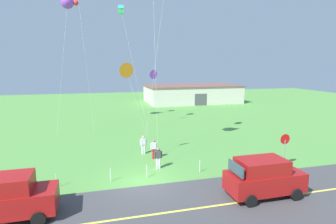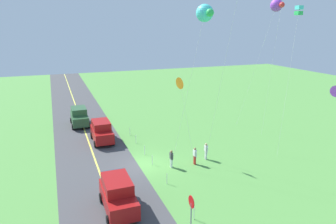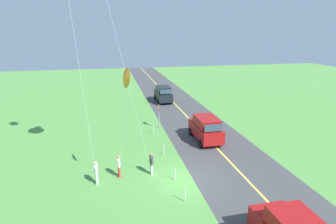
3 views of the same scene
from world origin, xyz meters
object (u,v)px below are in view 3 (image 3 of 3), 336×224
stop_sign (159,111)px  person_child_watcher (119,165)px  person_adult_companion (96,172)px  car_suv_foreground (206,128)px  kite_yellow_high (125,78)px  person_adult_near (151,163)px  car_parked_east_far (163,94)px

stop_sign → person_child_watcher: 9.89m
person_adult_companion → person_child_watcher: 1.56m
car_suv_foreground → person_adult_companion: 10.80m
person_child_watcher → kite_yellow_high: bearing=101.3°
person_adult_near → kite_yellow_high: bearing=142.1°
car_parked_east_far → person_adult_near: car_parked_east_far is taller
person_child_watcher → car_parked_east_far: bearing=-114.0°
stop_sign → person_adult_companion: size_ratio=1.60×
car_parked_east_far → person_adult_companion: size_ratio=2.75×
person_adult_near → car_parked_east_far: bearing=-12.5°
car_parked_east_far → person_adult_companion: car_parked_east_far is taller
kite_yellow_high → car_parked_east_far: bearing=-16.6°
car_parked_east_far → stop_sign: stop_sign is taller
person_child_watcher → car_suv_foreground: bearing=-153.4°
car_suv_foreground → car_parked_east_far: 14.62m
stop_sign → person_adult_companion: (-9.41, 5.85, -0.94)m
person_adult_near → person_adult_companion: (-0.45, 3.64, 0.00)m
car_suv_foreground → person_child_watcher: car_suv_foreground is taller
car_suv_foreground → stop_sign: bearing=40.9°
stop_sign → kite_yellow_high: size_ratio=0.33×
person_adult_companion → stop_sign: bearing=69.9°
person_adult_near → person_adult_companion: 3.67m
car_suv_foreground → person_child_watcher: bearing=120.7°
person_child_watcher → kite_yellow_high: (-2.14, -0.59, 6.23)m
person_adult_companion → kite_yellow_high: bearing=-25.4°
car_parked_east_far → person_child_watcher: bearing=160.1°
car_parked_east_far → kite_yellow_high: size_ratio=0.57×
car_suv_foreground → person_child_watcher: (-4.72, 7.95, -0.29)m
car_suv_foreground → person_adult_near: bearing=130.3°
kite_yellow_high → person_child_watcher: bearing=15.4°
person_adult_near → kite_yellow_high: size_ratio=0.21×
person_adult_near → kite_yellow_high: (-1.99, 1.62, 6.23)m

